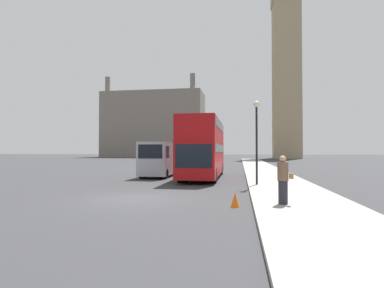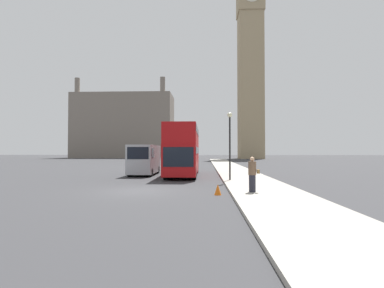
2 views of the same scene
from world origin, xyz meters
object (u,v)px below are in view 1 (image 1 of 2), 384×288
clock_tower (286,36)px  pedestrian (283,180)px  white_van (160,158)px  street_lamp (257,128)px  red_double_decker_bus (204,146)px

clock_tower → pedestrian: size_ratio=36.39×
white_van → street_lamp: bearing=-38.6°
white_van → street_lamp: street_lamp is taller
clock_tower → red_double_decker_bus: size_ratio=6.38×
white_van → clock_tower: bearing=72.4°
red_double_decker_bus → street_lamp: (3.73, -5.16, 0.96)m
clock_tower → pedestrian: (-10.98, -71.99, -32.24)m
clock_tower → pedestrian: clock_tower is taller
red_double_decker_bus → pedestrian: size_ratio=5.70×
pedestrian → street_lamp: 6.80m
red_double_decker_bus → street_lamp: street_lamp is taller
clock_tower → red_double_decker_bus: bearing=-104.2°
clock_tower → white_van: 70.30m
street_lamp → white_van: bearing=141.4°
white_van → pedestrian: 14.63m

